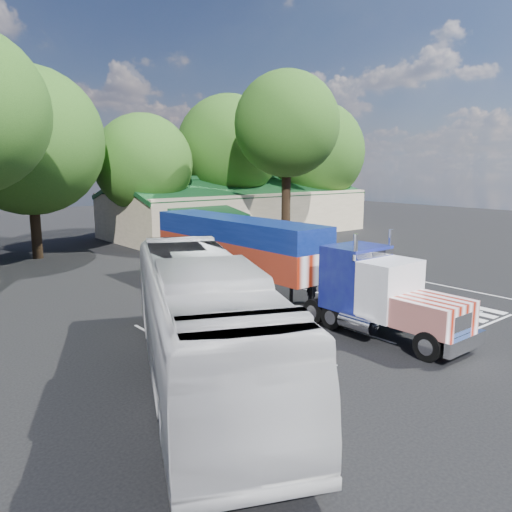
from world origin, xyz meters
TOP-DOWN VIEW (x-y plane):
  - ground at (0.00, 0.00)m, footprint 120.00×120.00m
  - event_hall at (13.74, 17.81)m, footprint 24.20×14.12m
  - tree_row_c at (-5.00, 16.20)m, footprint 10.00×10.00m
  - tree_row_d at (4.00, 17.50)m, footprint 8.00×8.00m
  - tree_row_e at (13.00, 18.00)m, footprint 9.60×9.60m
  - tree_row_f at (23.00, 16.80)m, footprint 10.40×10.40m
  - tree_near_right at (11.50, 8.50)m, footprint 8.00×8.00m
  - semi_truck at (0.42, -2.18)m, footprint 3.08×18.81m
  - woman at (1.60, -4.13)m, footprint 0.50×0.73m
  - bicycle at (1.80, 1.00)m, footprint 0.76×1.77m
  - tour_bus at (-7.04, -8.00)m, footprint 8.32×13.42m
  - silver_sedan at (11.53, 10.50)m, footprint 4.92×2.15m

SIDE VIEW (x-z plane):
  - ground at x=0.00m, z-range 0.00..0.00m
  - bicycle at x=1.80m, z-range 0.00..0.90m
  - silver_sedan at x=11.53m, z-range 0.00..1.57m
  - woman at x=1.60m, z-range 0.00..1.94m
  - tour_bus at x=-7.04m, z-range 0.00..3.71m
  - event_hall at x=13.74m, z-range -0.56..4.99m
  - semi_truck at x=0.42m, z-range 0.26..4.20m
  - tree_row_d at x=4.00m, z-range 1.28..11.88m
  - tree_row_f at x=23.00m, z-range 1.29..14.29m
  - tree_row_c at x=-5.00m, z-range 1.51..14.56m
  - tree_row_e at x=13.00m, z-range 1.64..14.54m
  - tree_near_right at x=11.50m, z-range 2.71..16.21m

